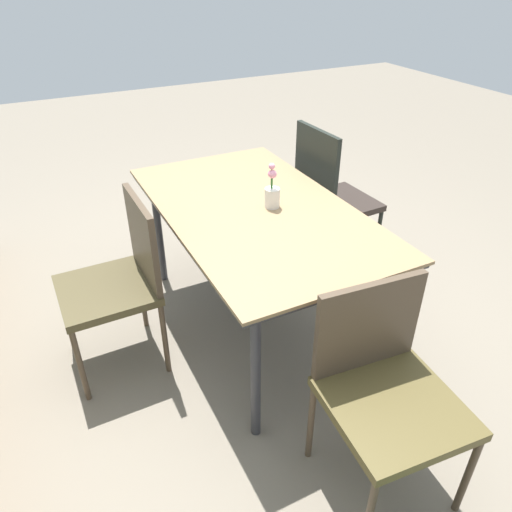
{
  "coord_description": "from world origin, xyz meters",
  "views": [
    {
      "loc": [
        -2.01,
        0.96,
        1.87
      ],
      "look_at": [
        -0.04,
        -0.03,
        0.47
      ],
      "focal_mm": 33.75,
      "sensor_mm": 36.0,
      "label": 1
    }
  ],
  "objects_px": {
    "chair_far_side": "(120,276)",
    "flower_vase": "(272,193)",
    "dining_table": "(256,217)",
    "chair_near_right": "(329,193)",
    "chair_end_left": "(384,382)"
  },
  "relations": [
    {
      "from": "chair_end_left",
      "to": "chair_far_side",
      "type": "distance_m",
      "value": 1.34
    },
    {
      "from": "chair_end_left",
      "to": "chair_near_right",
      "type": "distance_m",
      "value": 1.58
    },
    {
      "from": "chair_end_left",
      "to": "chair_far_side",
      "type": "xyz_separation_m",
      "value": [
        1.13,
        0.72,
        0.02
      ]
    },
    {
      "from": "dining_table",
      "to": "chair_end_left",
      "type": "distance_m",
      "value": 1.08
    },
    {
      "from": "chair_near_right",
      "to": "chair_far_side",
      "type": "relative_size",
      "value": 1.1
    },
    {
      "from": "chair_end_left",
      "to": "chair_far_side",
      "type": "height_order",
      "value": "chair_far_side"
    },
    {
      "from": "dining_table",
      "to": "chair_end_left",
      "type": "height_order",
      "value": "chair_end_left"
    },
    {
      "from": "chair_end_left",
      "to": "chair_far_side",
      "type": "relative_size",
      "value": 0.96
    },
    {
      "from": "chair_near_right",
      "to": "flower_vase",
      "type": "xyz_separation_m",
      "value": [
        -0.38,
        0.63,
        0.29
      ]
    },
    {
      "from": "chair_far_side",
      "to": "flower_vase",
      "type": "relative_size",
      "value": 3.85
    },
    {
      "from": "chair_end_left",
      "to": "flower_vase",
      "type": "distance_m",
      "value": 1.09
    },
    {
      "from": "flower_vase",
      "to": "chair_near_right",
      "type": "bearing_deg",
      "value": -58.9
    },
    {
      "from": "chair_end_left",
      "to": "chair_near_right",
      "type": "height_order",
      "value": "chair_near_right"
    },
    {
      "from": "dining_table",
      "to": "chair_near_right",
      "type": "relative_size",
      "value": 1.6
    },
    {
      "from": "dining_table",
      "to": "flower_vase",
      "type": "xyz_separation_m",
      "value": [
        -0.03,
        -0.08,
        0.13
      ]
    }
  ]
}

